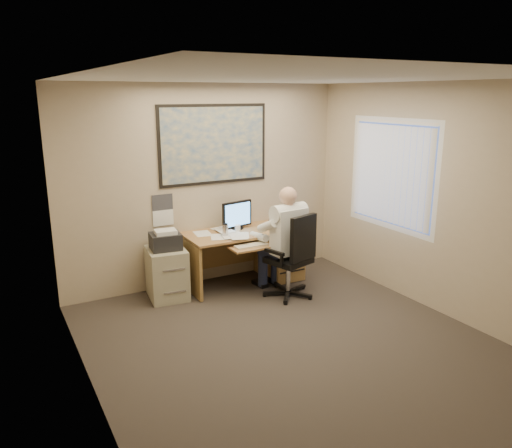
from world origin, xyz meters
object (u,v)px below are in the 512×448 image
filing_cabinet (167,269)px  office_chair (289,273)px  desk (263,249)px  person (287,242)px

filing_cabinet → office_chair: bearing=-21.9°
desk → office_chair: 0.76m
desk → office_chair: size_ratio=1.44×
desk → person: 0.72m
desk → office_chair: bearing=-93.3°
desk → filing_cabinet: (-1.42, 0.01, -0.05)m
filing_cabinet → office_chair: (1.38, -0.75, -0.06)m
desk → person: bearing=-92.4°
person → office_chair: bearing=-105.8°
office_chair → person: 0.40m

